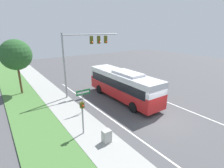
# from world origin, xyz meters

# --- Properties ---
(ground_plane) EXTENTS (80.00, 80.00, 0.00)m
(ground_plane) POSITION_xyz_m (0.00, 0.00, 0.00)
(ground_plane) COLOR #4C4C4F
(sidewalk) EXTENTS (2.80, 80.00, 0.12)m
(sidewalk) POSITION_xyz_m (-6.20, 0.00, 0.06)
(sidewalk) COLOR #9E9E99
(sidewalk) RESTS_ON ground_plane
(grass_verge) EXTENTS (3.60, 80.00, 0.10)m
(grass_verge) POSITION_xyz_m (-9.40, 0.00, 0.05)
(grass_verge) COLOR #477538
(grass_verge) RESTS_ON ground_plane
(lane_divider_near) EXTENTS (0.14, 30.00, 0.01)m
(lane_divider_near) POSITION_xyz_m (-3.60, 0.00, 0.00)
(lane_divider_near) COLOR silver
(lane_divider_near) RESTS_ON ground_plane
(lane_divider_far) EXTENTS (0.14, 30.00, 0.01)m
(lane_divider_far) POSITION_xyz_m (3.60, 0.00, 0.00)
(lane_divider_far) COLOR silver
(lane_divider_far) RESTS_ON ground_plane
(bus) EXTENTS (2.68, 10.18, 3.36)m
(bus) POSITION_xyz_m (0.09, 5.51, 1.86)
(bus) COLOR red
(bus) RESTS_ON ground_plane
(signal_gantry) EXTENTS (7.23, 0.41, 7.34)m
(signal_gantry) POSITION_xyz_m (-2.66, 9.47, 5.40)
(signal_gantry) COLOR #939399
(signal_gantry) RESTS_ON ground_plane
(pedestrian_signal) EXTENTS (0.28, 0.34, 2.67)m
(pedestrian_signal) POSITION_xyz_m (-6.70, 1.75, 1.85)
(pedestrian_signal) COLOR #939399
(pedestrian_signal) RESTS_ON ground_plane
(street_sign) EXTENTS (1.41, 0.08, 2.41)m
(street_sign) POSITION_xyz_m (-5.11, 4.97, 1.74)
(street_sign) COLOR #939399
(street_sign) RESTS_ON ground_plane
(utility_cabinet) EXTENTS (0.61, 0.48, 0.92)m
(utility_cabinet) POSITION_xyz_m (-5.85, -0.17, 0.58)
(utility_cabinet) COLOR #A8A8A3
(utility_cabinet) RESTS_ON sidewalk
(roadside_tree) EXTENTS (3.57, 3.57, 6.52)m
(roadside_tree) POSITION_xyz_m (-9.08, 14.06, 4.82)
(roadside_tree) COLOR brown
(roadside_tree) RESTS_ON grass_verge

